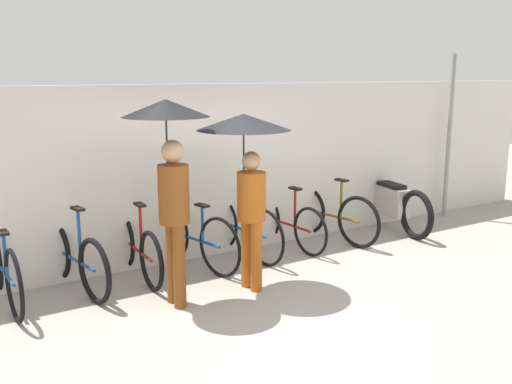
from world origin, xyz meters
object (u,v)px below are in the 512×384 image
at_px(parked_bicycle_1, 74,258).
at_px(pedestrian_center, 246,150).
at_px(parked_bicycle_2, 137,248).
at_px(motorcycle, 390,203).
at_px(parked_bicycle_4, 242,228).
at_px(parked_bicycle_6, 331,214).
at_px(parked_bicycle_3, 194,237).
at_px(parked_bicycle_5, 286,222).
at_px(pedestrian_leading, 169,151).
at_px(parked_bicycle_0, 3,269).

distance_m(parked_bicycle_1, pedestrian_center, 2.29).
xyz_separation_m(parked_bicycle_2, motorcycle, (4.17, -0.02, 0.05)).
relative_size(parked_bicycle_4, motorcycle, 0.85).
xyz_separation_m(parked_bicycle_6, pedestrian_center, (-2.01, -0.92, 1.19)).
bearing_deg(parked_bicycle_1, parked_bicycle_3, -99.38).
relative_size(parked_bicycle_4, parked_bicycle_6, 1.00).
relative_size(parked_bicycle_4, parked_bicycle_5, 1.03).
xyz_separation_m(parked_bicycle_2, parked_bicycle_3, (0.74, -0.03, 0.03)).
height_order(parked_bicycle_3, pedestrian_leading, pedestrian_leading).
bearing_deg(parked_bicycle_5, parked_bicycle_0, 87.64).
xyz_separation_m(parked_bicycle_0, parked_bicycle_5, (3.71, 0.09, -0.03)).
distance_m(parked_bicycle_6, motorcycle, 1.20).
bearing_deg(parked_bicycle_1, pedestrian_center, -127.54).
bearing_deg(parked_bicycle_1, parked_bicycle_5, -97.54).
relative_size(pedestrian_center, motorcycle, 0.98).
bearing_deg(pedestrian_leading, parked_bicycle_2, 94.10).
distance_m(parked_bicycle_2, parked_bicycle_4, 1.49).
bearing_deg(pedestrian_leading, parked_bicycle_6, 18.00).
bearing_deg(pedestrian_center, parked_bicycle_6, 19.45).
bearing_deg(motorcycle, parked_bicycle_6, 100.10).
xyz_separation_m(parked_bicycle_3, motorcycle, (3.43, 0.00, 0.03)).
relative_size(parked_bicycle_3, parked_bicycle_4, 0.98).
relative_size(parked_bicycle_2, parked_bicycle_3, 0.98).
bearing_deg(motorcycle, parked_bicycle_1, 100.03).
bearing_deg(parked_bicycle_4, parked_bicycle_3, 88.78).
height_order(parked_bicycle_1, parked_bicycle_2, parked_bicycle_1).
height_order(pedestrian_leading, pedestrian_center, pedestrian_leading).
bearing_deg(pedestrian_center, parked_bicycle_2, 130.30).
distance_m(parked_bicycle_1, parked_bicycle_4, 2.23).
xyz_separation_m(parked_bicycle_4, parked_bicycle_5, (0.74, 0.03, -0.03)).
distance_m(parked_bicycle_5, pedestrian_leading, 2.71).
xyz_separation_m(parked_bicycle_4, parked_bicycle_6, (1.49, -0.05, -0.00)).
relative_size(parked_bicycle_6, pedestrian_leading, 0.80).
distance_m(parked_bicycle_3, parked_bicycle_6, 2.23).
xyz_separation_m(parked_bicycle_5, pedestrian_leading, (-2.17, -0.99, 1.28)).
relative_size(parked_bicycle_1, parked_bicycle_6, 0.99).
distance_m(parked_bicycle_2, parked_bicycle_6, 2.97).
bearing_deg(pedestrian_leading, parked_bicycle_3, 53.54).
height_order(parked_bicycle_0, parked_bicycle_3, parked_bicycle_3).
bearing_deg(parked_bicycle_3, motorcycle, -102.57).
height_order(parked_bicycle_3, parked_bicycle_5, parked_bicycle_3).
bearing_deg(parked_bicycle_2, parked_bicycle_1, 92.66).
bearing_deg(parked_bicycle_2, parked_bicycle_3, -90.58).
bearing_deg(pedestrian_center, parked_bicycle_4, 56.62).
xyz_separation_m(parked_bicycle_3, pedestrian_center, (0.22, -0.92, 1.19)).
bearing_deg(parked_bicycle_6, parked_bicycle_4, 78.00).
bearing_deg(parked_bicycle_0, parked_bicycle_6, -91.74).
relative_size(parked_bicycle_0, pedestrian_leading, 0.82).
xyz_separation_m(parked_bicycle_5, pedestrian_center, (-1.27, -1.00, 1.22)).
bearing_deg(parked_bicycle_5, parked_bicycle_4, 88.32).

